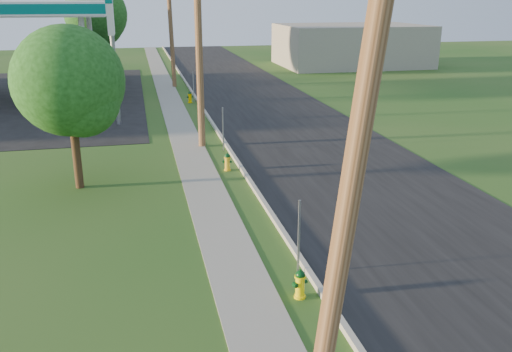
{
  "coord_description": "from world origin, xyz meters",
  "views": [
    {
      "loc": [
        -3.44,
        -7.55,
        6.7
      ],
      "look_at": [
        0.0,
        8.0,
        1.4
      ],
      "focal_mm": 38.0,
      "sensor_mm": 36.0,
      "label": 1
    }
  ],
  "objects_px": {
    "utility_pole_near": "(357,145)",
    "tree_verge": "(72,86)",
    "tree_lot": "(97,17)",
    "utility_pole_far": "(171,23)",
    "fuel_pump_se": "(50,83)",
    "hydrant_near": "(300,284)",
    "hydrant_far": "(190,97)",
    "price_pylon": "(111,22)",
    "car_silver": "(52,88)",
    "fuel_pump_ne": "(42,92)",
    "hydrant_mid": "(227,162)",
    "utility_pole_mid": "(199,38)"
  },
  "relations": [
    {
      "from": "price_pylon",
      "to": "tree_verge",
      "type": "distance_m",
      "value": 10.55
    },
    {
      "from": "price_pylon",
      "to": "hydrant_far",
      "type": "relative_size",
      "value": 8.77
    },
    {
      "from": "utility_pole_far",
      "to": "fuel_pump_ne",
      "type": "xyz_separation_m",
      "value": [
        -8.9,
        -5.0,
        -4.08
      ]
    },
    {
      "from": "tree_lot",
      "to": "hydrant_far",
      "type": "xyz_separation_m",
      "value": [
        6.21,
        -13.4,
        -4.68
      ]
    },
    {
      "from": "tree_verge",
      "to": "tree_lot",
      "type": "xyz_separation_m",
      "value": [
        -0.63,
        29.26,
        1.31
      ]
    },
    {
      "from": "tree_verge",
      "to": "tree_lot",
      "type": "bearing_deg",
      "value": 91.23
    },
    {
      "from": "hydrant_far",
      "to": "price_pylon",
      "type": "bearing_deg",
      "value": -129.0
    },
    {
      "from": "fuel_pump_se",
      "to": "hydrant_far",
      "type": "relative_size",
      "value": 4.1
    },
    {
      "from": "tree_verge",
      "to": "hydrant_mid",
      "type": "xyz_separation_m",
      "value": [
        5.56,
        0.92,
        -3.39
      ]
    },
    {
      "from": "utility_pole_mid",
      "to": "utility_pole_far",
      "type": "xyz_separation_m",
      "value": [
        0.0,
        18.0,
        -0.15
      ]
    },
    {
      "from": "fuel_pump_ne",
      "to": "car_silver",
      "type": "xyz_separation_m",
      "value": [
        0.47,
        1.19,
        0.06
      ]
    },
    {
      "from": "fuel_pump_se",
      "to": "car_silver",
      "type": "bearing_deg",
      "value": -80.53
    },
    {
      "from": "fuel_pump_ne",
      "to": "price_pylon",
      "type": "distance_m",
      "value": 10.17
    },
    {
      "from": "fuel_pump_ne",
      "to": "hydrant_far",
      "type": "height_order",
      "value": "fuel_pump_ne"
    },
    {
      "from": "price_pylon",
      "to": "tree_lot",
      "type": "height_order",
      "value": "tree_lot"
    },
    {
      "from": "utility_pole_near",
      "to": "fuel_pump_se",
      "type": "relative_size",
      "value": 2.96
    },
    {
      "from": "fuel_pump_ne",
      "to": "hydrant_near",
      "type": "height_order",
      "value": "fuel_pump_ne"
    },
    {
      "from": "tree_lot",
      "to": "hydrant_far",
      "type": "distance_m",
      "value": 15.49
    },
    {
      "from": "fuel_pump_ne",
      "to": "car_silver",
      "type": "relative_size",
      "value": 0.7
    },
    {
      "from": "utility_pole_near",
      "to": "tree_verge",
      "type": "height_order",
      "value": "utility_pole_near"
    },
    {
      "from": "car_silver",
      "to": "hydrant_near",
      "type": "bearing_deg",
      "value": -155.92
    },
    {
      "from": "hydrant_far",
      "to": "car_silver",
      "type": "distance_m",
      "value": 9.55
    },
    {
      "from": "fuel_pump_ne",
      "to": "hydrant_far",
      "type": "relative_size",
      "value": 4.1
    },
    {
      "from": "utility_pole_mid",
      "to": "hydrant_mid",
      "type": "bearing_deg",
      "value": -82.25
    },
    {
      "from": "tree_lot",
      "to": "hydrant_mid",
      "type": "distance_m",
      "value": 29.39
    },
    {
      "from": "hydrant_near",
      "to": "hydrant_mid",
      "type": "bearing_deg",
      "value": 90.15
    },
    {
      "from": "tree_verge",
      "to": "hydrant_near",
      "type": "distance_m",
      "value": 11.17
    },
    {
      "from": "utility_pole_near",
      "to": "tree_verge",
      "type": "distance_m",
      "value": 14.11
    },
    {
      "from": "utility_pole_far",
      "to": "price_pylon",
      "type": "xyz_separation_m",
      "value": [
        -3.9,
        -12.5,
        0.63
      ]
    },
    {
      "from": "utility_pole_far",
      "to": "hydrant_far",
      "type": "relative_size",
      "value": 12.16
    },
    {
      "from": "hydrant_mid",
      "to": "fuel_pump_ne",
      "type": "bearing_deg",
      "value": 119.12
    },
    {
      "from": "utility_pole_mid",
      "to": "hydrant_far",
      "type": "height_order",
      "value": "utility_pole_mid"
    },
    {
      "from": "tree_lot",
      "to": "hydrant_mid",
      "type": "height_order",
      "value": "tree_lot"
    },
    {
      "from": "fuel_pump_ne",
      "to": "fuel_pump_se",
      "type": "xyz_separation_m",
      "value": [
        0.0,
        4.0,
        0.0
      ]
    },
    {
      "from": "hydrant_mid",
      "to": "hydrant_far",
      "type": "bearing_deg",
      "value": 89.89
    },
    {
      "from": "utility_pole_near",
      "to": "utility_pole_far",
      "type": "distance_m",
      "value": 36.0
    },
    {
      "from": "utility_pole_near",
      "to": "fuel_pump_se",
      "type": "bearing_deg",
      "value": 104.27
    },
    {
      "from": "hydrant_near",
      "to": "fuel_pump_se",
      "type": "bearing_deg",
      "value": 107.02
    },
    {
      "from": "fuel_pump_se",
      "to": "fuel_pump_ne",
      "type": "bearing_deg",
      "value": -90.0
    },
    {
      "from": "utility_pole_mid",
      "to": "tree_verge",
      "type": "distance_m",
      "value": 7.09
    },
    {
      "from": "tree_lot",
      "to": "fuel_pump_ne",
      "type": "bearing_deg",
      "value": -105.91
    },
    {
      "from": "tree_verge",
      "to": "hydrant_near",
      "type": "relative_size",
      "value": 7.94
    },
    {
      "from": "hydrant_mid",
      "to": "utility_pole_near",
      "type": "bearing_deg",
      "value": -92.18
    },
    {
      "from": "price_pylon",
      "to": "hydrant_far",
      "type": "distance_m",
      "value": 8.71
    },
    {
      "from": "fuel_pump_se",
      "to": "hydrant_far",
      "type": "bearing_deg",
      "value": -32.32
    },
    {
      "from": "fuel_pump_ne",
      "to": "hydrant_mid",
      "type": "distance_m",
      "value": 19.39
    },
    {
      "from": "hydrant_near",
      "to": "price_pylon",
      "type": "bearing_deg",
      "value": 102.94
    },
    {
      "from": "utility_pole_far",
      "to": "tree_verge",
      "type": "height_order",
      "value": "utility_pole_far"
    },
    {
      "from": "utility_pole_mid",
      "to": "car_silver",
      "type": "distance_m",
      "value": 17.02
    },
    {
      "from": "utility_pole_mid",
      "to": "price_pylon",
      "type": "relative_size",
      "value": 1.43
    }
  ]
}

